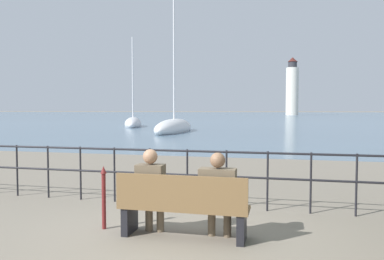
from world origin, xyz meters
name	(u,v)px	position (x,y,z in m)	size (l,w,h in m)	color
ground_plane	(184,237)	(0.00, 0.00, 0.00)	(1000.00, 1000.00, 0.00)	gray
harbor_water	(278,114)	(0.00, 158.82, 0.00)	(600.00, 300.00, 0.01)	slate
park_bench	(183,207)	(0.00, -0.06, 0.43)	(1.81, 0.45, 0.90)	brown
seated_person_left	(151,188)	(-0.48, 0.02, 0.67)	(0.39, 0.35, 1.22)	brown
seated_person_right	(218,192)	(0.48, 0.01, 0.66)	(0.50, 0.35, 1.20)	brown
promenade_railing	(207,169)	(0.00, 1.64, 0.69)	(12.34, 0.04, 1.05)	black
closed_umbrella	(104,194)	(-1.25, 0.07, 0.53)	(0.09, 0.09, 0.94)	maroon
sailboat_1	(133,124)	(-13.94, 32.09, 0.34)	(3.96, 7.13, 9.85)	silver
sailboat_2	(174,128)	(-7.04, 23.88, 0.35)	(2.31, 8.96, 11.92)	white
harbor_lighthouse	(292,88)	(4.98, 128.63, 9.22)	(4.25, 4.25, 19.81)	silver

